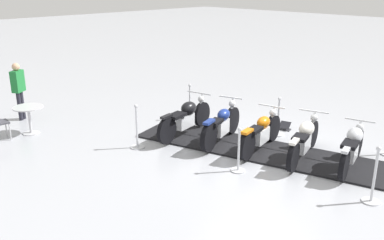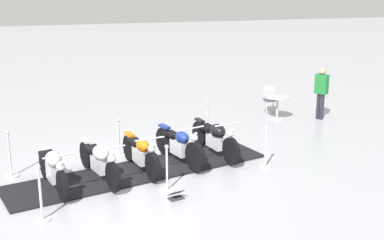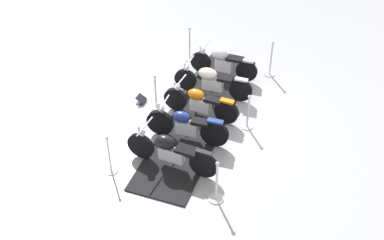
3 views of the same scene
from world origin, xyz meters
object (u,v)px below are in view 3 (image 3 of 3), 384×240
object	(u,v)px
motorcycle_chrome	(222,62)
motorcycle_cream	(211,80)
motorcycle_navy	(186,125)
stanchion_left_mid	(248,117)
motorcycle_black	(170,150)
info_placard	(141,101)
motorcycle_copper	(200,102)
stanchion_right_front	(190,49)
stanchion_left_front	(270,64)
stanchion_right_mid	(156,98)
stanchion_right_rear	(110,160)
stanchion_left_rear	(216,188)

from	to	relation	value
motorcycle_chrome	motorcycle_cream	xyz separation A→B (m)	(-1.02, -0.27, -0.02)
motorcycle_navy	stanchion_left_mid	distance (m)	1.71
motorcycle_chrome	motorcycle_black	bearing A→B (deg)	91.36
motorcycle_cream	info_placard	xyz separation A→B (m)	(-1.44, 1.40, -0.44)
motorcycle_copper	stanchion_right_front	bearing A→B (deg)	-60.87
stanchion_left_front	info_placard	bearing A→B (deg)	146.57
motorcycle_copper	stanchion_left_front	bearing A→B (deg)	-112.03
stanchion_right_front	stanchion_right_mid	world-z (taller)	stanchion_right_front
motorcycle_cream	motorcycle_chrome	bearing A→B (deg)	-90.84
stanchion_right_rear	info_placard	distance (m)	2.84
stanchion_left_rear	stanchion_left_mid	bearing A→B (deg)	15.69
motorcycle_copper	info_placard	size ratio (longest dim) A/B	5.88
motorcycle_black	stanchion_left_rear	size ratio (longest dim) A/B	2.05
motorcycle_chrome	info_placard	world-z (taller)	motorcycle_chrome
motorcycle_cream	motorcycle_copper	world-z (taller)	motorcycle_copper
stanchion_right_front	info_placard	bearing A→B (deg)	-174.51
stanchion_right_front	motorcycle_copper	bearing A→B (deg)	-139.14
info_placard	motorcycle_navy	bearing A→B (deg)	-122.12
motorcycle_cream	stanchion_left_mid	bearing A→B (deg)	141.94
stanchion_right_mid	info_placard	world-z (taller)	stanchion_right_mid
stanchion_right_front	stanchion_left_front	distance (m)	2.61
stanchion_right_rear	stanchion_left_rear	bearing A→B (deg)	-74.31
motorcycle_cream	stanchion_right_rear	xyz separation A→B (m)	(-3.98, 0.19, -0.15)
stanchion_right_front	info_placard	xyz separation A→B (m)	(-2.71, -0.26, -0.32)
motorcycle_chrome	stanchion_left_front	bearing A→B (deg)	-153.84
stanchion_left_rear	info_placard	size ratio (longest dim) A/B	3.11
motorcycle_cream	stanchion_left_mid	distance (m)	1.73
motorcycle_navy	stanchion_left_mid	bearing A→B (deg)	-143.39
stanchion_right_front	stanchion_left_mid	world-z (taller)	stanchion_right_front
motorcycle_chrome	info_placard	bearing A→B (deg)	51.08
motorcycle_navy	stanchion_left_rear	size ratio (longest dim) A/B	1.87
stanchion_left_rear	stanchion_right_mid	size ratio (longest dim) A/B	1.06
motorcycle_cream	stanchion_right_front	bearing A→B (deg)	-53.27
motorcycle_cream	motorcycle_copper	bearing A→B (deg)	91.21
motorcycle_navy	stanchion_right_front	world-z (taller)	stanchion_right_front
motorcycle_copper	motorcycle_chrome	bearing A→B (deg)	-85.69
stanchion_left_rear	motorcycle_copper	bearing A→B (deg)	41.65
motorcycle_copper	stanchion_left_rear	world-z (taller)	stanchion_left_rear
motorcycle_chrome	stanchion_left_rear	world-z (taller)	stanchion_left_rear
motorcycle_cream	motorcycle_navy	size ratio (longest dim) A/B	1.07
motorcycle_copper	stanchion_left_mid	xyz separation A→B (m)	(0.36, -1.28, -0.15)
stanchion_left_front	stanchion_right_rear	xyz separation A→B (m)	(-5.96, 1.04, 0.00)
stanchion_right_front	stanchion_left_rear	bearing A→B (deg)	-138.74
motorcycle_copper	stanchion_right_mid	bearing A→B (deg)	4.04
motorcycle_navy	motorcycle_black	xyz separation A→B (m)	(-1.02, -0.27, 0.04)
motorcycle_chrome	motorcycle_cream	distance (m)	1.06
motorcycle_copper	stanchion_right_rear	size ratio (longest dim) A/B	1.97
stanchion_left_mid	info_placard	size ratio (longest dim) A/B	2.81
motorcycle_cream	stanchion_right_front	size ratio (longest dim) A/B	1.97
stanchion_left_front	info_placard	size ratio (longest dim) A/B	3.13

